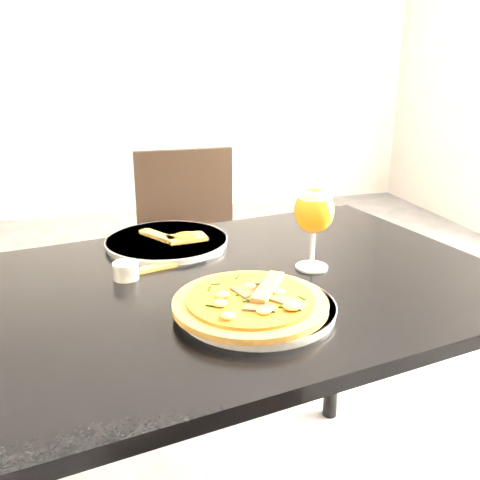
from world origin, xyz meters
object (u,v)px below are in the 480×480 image
object	(u,v)px
chair_far	(192,255)
beer_glass	(314,211)
dining_table	(229,319)
pizza	(250,301)

from	to	relation	value
chair_far	beer_glass	size ratio (longest dim) A/B	4.67
dining_table	chair_far	xyz separation A→B (m)	(0.08, 0.88, -0.18)
beer_glass	dining_table	bearing A→B (deg)	-174.35
chair_far	pizza	distance (m)	1.09
dining_table	chair_far	bearing A→B (deg)	75.06
dining_table	pizza	distance (m)	0.20
chair_far	beer_glass	world-z (taller)	beer_glass
chair_far	pizza	world-z (taller)	chair_far
pizza	chair_far	bearing A→B (deg)	85.36
chair_far	beer_glass	distance (m)	0.96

